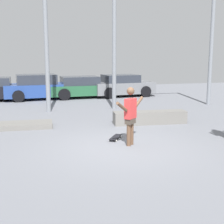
{
  "coord_description": "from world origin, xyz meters",
  "views": [
    {
      "loc": [
        -2.54,
        -8.23,
        2.58
      ],
      "look_at": [
        0.12,
        1.42,
        0.76
      ],
      "focal_mm": 50.0,
      "sensor_mm": 36.0,
      "label": 1
    }
  ],
  "objects_px": {
    "manual_pad": "(13,126)",
    "parked_car_green": "(82,87)",
    "grind_box": "(150,117)",
    "parked_car_grey": "(122,86)",
    "skateboard": "(116,137)",
    "parked_car_blue": "(39,87)",
    "skateboarder": "(130,113)"
  },
  "relations": [
    {
      "from": "skateboard",
      "to": "parked_car_blue",
      "type": "height_order",
      "value": "parked_car_blue"
    },
    {
      "from": "skateboard",
      "to": "parked_car_grey",
      "type": "distance_m",
      "value": 10.51
    },
    {
      "from": "skateboarder",
      "to": "grind_box",
      "type": "height_order",
      "value": "skateboarder"
    },
    {
      "from": "skateboard",
      "to": "grind_box",
      "type": "relative_size",
      "value": 0.27
    },
    {
      "from": "grind_box",
      "to": "parked_car_blue",
      "type": "bearing_deg",
      "value": 115.0
    },
    {
      "from": "manual_pad",
      "to": "parked_car_green",
      "type": "bearing_deg",
      "value": 62.94
    },
    {
      "from": "skateboarder",
      "to": "grind_box",
      "type": "bearing_deg",
      "value": 15.62
    },
    {
      "from": "skateboarder",
      "to": "grind_box",
      "type": "relative_size",
      "value": 0.61
    },
    {
      "from": "skateboarder",
      "to": "skateboard",
      "type": "distance_m",
      "value": 1.19
    },
    {
      "from": "grind_box",
      "to": "manual_pad",
      "type": "height_order",
      "value": "grind_box"
    },
    {
      "from": "parked_car_blue",
      "to": "parked_car_green",
      "type": "xyz_separation_m",
      "value": [
        2.6,
        -0.01,
        -0.07
      ]
    },
    {
      "from": "skateboarder",
      "to": "parked_car_grey",
      "type": "bearing_deg",
      "value": 32.54
    },
    {
      "from": "skateboard",
      "to": "parked_car_green",
      "type": "height_order",
      "value": "parked_car_green"
    },
    {
      "from": "parked_car_green",
      "to": "parked_car_grey",
      "type": "distance_m",
      "value": 2.62
    },
    {
      "from": "parked_car_green",
      "to": "parked_car_grey",
      "type": "bearing_deg",
      "value": -2.06
    },
    {
      "from": "parked_car_green",
      "to": "parked_car_grey",
      "type": "height_order",
      "value": "parked_car_grey"
    },
    {
      "from": "skateboarder",
      "to": "parked_car_grey",
      "type": "relative_size",
      "value": 0.42
    },
    {
      "from": "skateboarder",
      "to": "parked_car_blue",
      "type": "height_order",
      "value": "skateboarder"
    },
    {
      "from": "parked_car_green",
      "to": "parked_car_grey",
      "type": "xyz_separation_m",
      "value": [
        2.62,
        -0.0,
        0.03
      ]
    },
    {
      "from": "grind_box",
      "to": "parked_car_green",
      "type": "xyz_separation_m",
      "value": [
        -1.21,
        8.14,
        0.4
      ]
    },
    {
      "from": "skateboarder",
      "to": "grind_box",
      "type": "xyz_separation_m",
      "value": [
        1.67,
        2.57,
        -0.71
      ]
    },
    {
      "from": "skateboard",
      "to": "parked_car_green",
      "type": "xyz_separation_m",
      "value": [
        0.69,
        9.96,
        0.58
      ]
    },
    {
      "from": "grind_box",
      "to": "skateboard",
      "type": "bearing_deg",
      "value": -136.14
    },
    {
      "from": "grind_box",
      "to": "manual_pad",
      "type": "xyz_separation_m",
      "value": [
        -5.04,
        0.63,
        -0.15
      ]
    },
    {
      "from": "skateboarder",
      "to": "manual_pad",
      "type": "bearing_deg",
      "value": 95.15
    },
    {
      "from": "skateboarder",
      "to": "parked_car_blue",
      "type": "relative_size",
      "value": 0.4
    },
    {
      "from": "skateboard",
      "to": "parked_car_blue",
      "type": "xyz_separation_m",
      "value": [
        -1.91,
        9.97,
        0.65
      ]
    },
    {
      "from": "skateboarder",
      "to": "parked_car_green",
      "type": "bearing_deg",
      "value": 46.13
    },
    {
      "from": "skateboard",
      "to": "parked_car_grey",
      "type": "xyz_separation_m",
      "value": [
        3.31,
        9.96,
        0.61
      ]
    },
    {
      "from": "grind_box",
      "to": "parked_car_grey",
      "type": "height_order",
      "value": "parked_car_grey"
    },
    {
      "from": "manual_pad",
      "to": "parked_car_green",
      "type": "xyz_separation_m",
      "value": [
        3.84,
        7.51,
        0.55
      ]
    },
    {
      "from": "parked_car_grey",
      "to": "skateboarder",
      "type": "bearing_deg",
      "value": -110.89
    }
  ]
}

